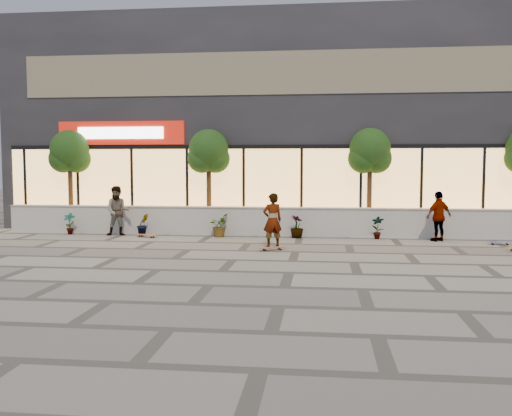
# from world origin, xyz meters

# --- Properties ---
(ground) EXTENTS (80.00, 80.00, 0.00)m
(ground) POSITION_xyz_m (0.00, 0.00, 0.00)
(ground) COLOR gray
(ground) RESTS_ON ground
(planter_wall) EXTENTS (22.00, 0.42, 1.04)m
(planter_wall) POSITION_xyz_m (0.00, 7.00, 0.52)
(planter_wall) COLOR silver
(planter_wall) RESTS_ON ground
(retail_building) EXTENTS (24.00, 9.17, 8.50)m
(retail_building) POSITION_xyz_m (-0.00, 12.49, 4.25)
(retail_building) COLOR #222327
(retail_building) RESTS_ON ground
(shrub_a) EXTENTS (0.43, 0.29, 0.81)m
(shrub_a) POSITION_xyz_m (-8.50, 6.45, 0.41)
(shrub_a) COLOR #1A3A12
(shrub_a) RESTS_ON ground
(shrub_b) EXTENTS (0.57, 0.57, 0.81)m
(shrub_b) POSITION_xyz_m (-5.70, 6.45, 0.41)
(shrub_b) COLOR #1A3A12
(shrub_b) RESTS_ON ground
(shrub_c) EXTENTS (0.68, 0.77, 0.81)m
(shrub_c) POSITION_xyz_m (-2.90, 6.45, 0.41)
(shrub_c) COLOR #1A3A12
(shrub_c) RESTS_ON ground
(shrub_d) EXTENTS (0.64, 0.64, 0.81)m
(shrub_d) POSITION_xyz_m (-0.10, 6.45, 0.41)
(shrub_d) COLOR #1A3A12
(shrub_d) RESTS_ON ground
(shrub_e) EXTENTS (0.46, 0.35, 0.81)m
(shrub_e) POSITION_xyz_m (2.70, 6.45, 0.41)
(shrub_e) COLOR #1A3A12
(shrub_e) RESTS_ON ground
(tree_west) EXTENTS (1.60, 1.50, 3.92)m
(tree_west) POSITION_xyz_m (-9.00, 7.70, 2.99)
(tree_west) COLOR #4E2A1B
(tree_west) RESTS_ON ground
(tree_midwest) EXTENTS (1.60, 1.50, 3.92)m
(tree_midwest) POSITION_xyz_m (-3.50, 7.70, 2.99)
(tree_midwest) COLOR #4E2A1B
(tree_midwest) RESTS_ON ground
(tree_mideast) EXTENTS (1.60, 1.50, 3.92)m
(tree_mideast) POSITION_xyz_m (2.50, 7.70, 2.99)
(tree_mideast) COLOR #4E2A1B
(tree_mideast) RESTS_ON ground
(skater_center) EXTENTS (0.73, 0.63, 1.71)m
(skater_center) POSITION_xyz_m (-0.76, 4.08, 0.85)
(skater_center) COLOR silver
(skater_center) RESTS_ON ground
(skater_left) EXTENTS (1.01, 0.87, 1.81)m
(skater_left) POSITION_xyz_m (-6.58, 6.30, 0.90)
(skater_left) COLOR tan
(skater_left) RESTS_ON ground
(skater_right_near) EXTENTS (1.07, 0.86, 1.70)m
(skater_right_near) POSITION_xyz_m (4.69, 6.13, 0.85)
(skater_right_near) COLOR silver
(skater_right_near) RESTS_ON ground
(skateboard_center) EXTENTS (0.81, 0.55, 0.10)m
(skateboard_center) POSITION_xyz_m (-0.72, 3.47, 0.08)
(skateboard_center) COLOR brown
(skateboard_center) RESTS_ON ground
(skateboard_left) EXTENTS (0.84, 0.46, 0.10)m
(skateboard_left) POSITION_xyz_m (-5.41, 5.95, 0.08)
(skateboard_left) COLOR orange
(skateboard_left) RESTS_ON ground
(skateboard_right_far) EXTENTS (0.74, 0.20, 0.09)m
(skateboard_right_far) POSITION_xyz_m (6.50, 5.48, 0.07)
(skateboard_right_far) COLOR #6457A0
(skateboard_right_far) RESTS_ON ground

